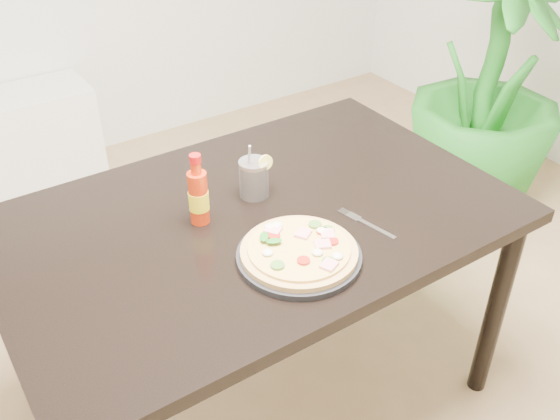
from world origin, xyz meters
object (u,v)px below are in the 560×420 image
fork (365,223)px  houseplant (490,81)px  hot_sauce_bottle (198,196)px  plate (299,256)px  cola_cup (254,179)px  dining_table (256,237)px  pizza (300,250)px

fork → houseplant: (1.30, 0.66, -0.13)m
fork → hot_sauce_bottle: bearing=133.4°
hot_sauce_bottle → houseplant: size_ratio=0.17×
plate → fork: 0.24m
hot_sauce_bottle → cola_cup: (0.19, 0.03, -0.03)m
dining_table → cola_cup: 0.17m
pizza → fork: pizza is taller
hot_sauce_bottle → fork: bearing=-35.3°
fork → cola_cup: bearing=109.6°
fork → houseplant: houseplant is taller
plate → pizza: bearing=21.6°
pizza → fork: bearing=5.5°
plate → hot_sauce_bottle: hot_sauce_bottle is taller
pizza → dining_table: bearing=86.6°
hot_sauce_bottle → cola_cup: hot_sauce_bottle is taller
fork → pizza: bearing=174.2°
hot_sauce_bottle → fork: 0.45m
hot_sauce_bottle → plate: bearing=-65.4°
cola_cup → fork: size_ratio=0.93×
dining_table → plate: plate is taller
dining_table → pizza: bearing=-93.4°
plate → cola_cup: cola_cup is taller
pizza → hot_sauce_bottle: hot_sauce_bottle is taller
plate → fork: (0.23, 0.02, -0.01)m
fork → houseplant: 1.47m
plate → hot_sauce_bottle: 0.32m
pizza → hot_sauce_bottle: 0.31m
hot_sauce_bottle → pizza: bearing=-65.0°
cola_cup → fork: bearing=-59.1°
cola_cup → dining_table: bearing=-119.3°
plate → cola_cup: 0.32m
plate → cola_cup: size_ratio=1.80×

